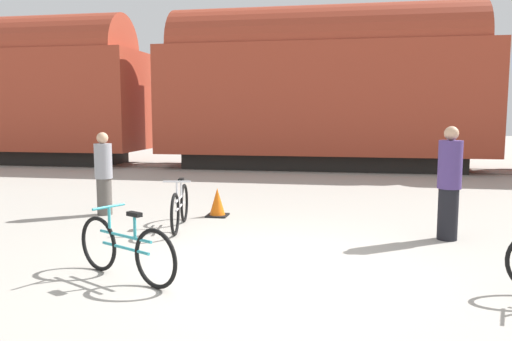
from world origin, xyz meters
TOP-DOWN VIEW (x-y plane):
  - ground_plane at (0.00, 0.00)m, footprint 80.00×80.00m
  - freight_train at (-0.00, 11.80)m, footprint 36.78×2.87m
  - rail_near at (0.00, 11.08)m, footprint 48.78×0.07m
  - rail_far at (0.00, 12.51)m, footprint 48.78×0.07m
  - bicycle_teal at (-1.69, -0.70)m, footprint 1.59×0.86m
  - bicycle_silver at (-1.91, 1.97)m, footprint 0.46×1.70m
  - person_in_purple at (2.49, 1.97)m, footprint 0.36×0.36m
  - person_in_grey at (-3.75, 2.83)m, footprint 0.34×0.34m
  - traffic_cone at (-1.53, 3.07)m, footprint 0.40×0.40m

SIDE VIEW (x-z plane):
  - ground_plane at x=0.00m, z-range 0.00..0.00m
  - rail_near at x=0.00m, z-range 0.00..0.01m
  - rail_far at x=0.00m, z-range 0.00..0.01m
  - traffic_cone at x=-1.53m, z-range -0.02..0.53m
  - bicycle_teal at x=-1.69m, z-range -0.06..0.80m
  - bicycle_silver at x=-1.91m, z-range -0.06..0.81m
  - person_in_grey at x=-3.75m, z-range 0.00..1.62m
  - person_in_purple at x=2.49m, z-range 0.00..1.79m
  - freight_train at x=0.00m, z-range 0.17..5.86m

